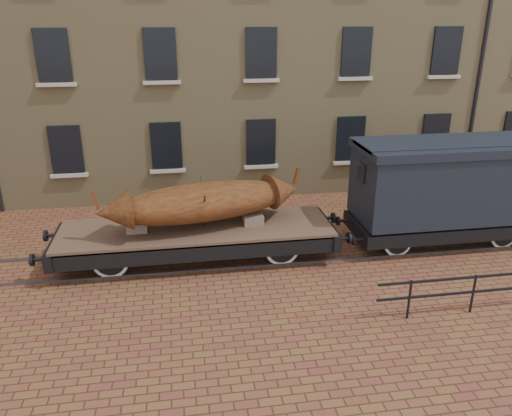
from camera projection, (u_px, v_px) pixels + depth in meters
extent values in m
plane|color=brown|center=(255.00, 255.00, 14.76)|extent=(90.00, 90.00, 0.00)
cube|color=tan|center=(287.00, 6.00, 21.87)|extent=(40.00, 10.00, 14.00)
cube|color=black|center=(66.00, 149.00, 17.64)|extent=(1.10, 0.12, 1.70)
cube|color=beige|center=(70.00, 175.00, 17.93)|extent=(1.30, 0.18, 0.12)
cube|color=black|center=(166.00, 145.00, 18.16)|extent=(1.10, 0.12, 1.70)
cube|color=beige|center=(168.00, 171.00, 18.45)|extent=(1.30, 0.18, 0.12)
cube|color=black|center=(261.00, 142.00, 18.68)|extent=(1.10, 0.12, 1.70)
cube|color=beige|center=(261.00, 167.00, 18.97)|extent=(1.30, 0.18, 0.12)
cube|color=black|center=(350.00, 138.00, 19.20)|extent=(1.10, 0.12, 1.70)
cube|color=beige|center=(349.00, 162.00, 19.49)|extent=(1.30, 0.18, 0.12)
cube|color=black|center=(435.00, 135.00, 19.72)|extent=(1.10, 0.12, 1.70)
cube|color=beige|center=(433.00, 159.00, 20.01)|extent=(1.30, 0.18, 0.12)
cube|color=beige|center=(512.00, 155.00, 20.52)|extent=(1.30, 0.18, 0.12)
cube|color=black|center=(53.00, 55.00, 16.48)|extent=(1.10, 0.12, 1.70)
cube|color=beige|center=(57.00, 85.00, 16.77)|extent=(1.30, 0.18, 0.12)
cube|color=black|center=(160.00, 54.00, 17.00)|extent=(1.10, 0.12, 1.70)
cube|color=beige|center=(162.00, 82.00, 17.29)|extent=(1.30, 0.18, 0.12)
cube|color=black|center=(261.00, 53.00, 17.52)|extent=(1.10, 0.12, 1.70)
cube|color=beige|center=(261.00, 80.00, 17.81)|extent=(1.30, 0.18, 0.12)
cube|color=black|center=(356.00, 52.00, 18.04)|extent=(1.10, 0.12, 1.70)
cube|color=beige|center=(355.00, 79.00, 18.33)|extent=(1.30, 0.18, 0.12)
cube|color=black|center=(446.00, 50.00, 18.56)|extent=(1.10, 0.12, 1.70)
cube|color=beige|center=(444.00, 77.00, 18.85)|extent=(1.30, 0.18, 0.12)
cylinder|color=black|center=(491.00, 4.00, 18.19)|extent=(0.14, 0.14, 14.00)
cube|color=#59595E|center=(259.00, 265.00, 14.09)|extent=(30.00, 0.08, 0.06)
cube|color=#59595E|center=(252.00, 244.00, 15.42)|extent=(30.00, 0.08, 0.06)
cylinder|color=black|center=(409.00, 299.00, 11.53)|extent=(0.06, 0.06, 1.00)
cylinder|color=black|center=(473.00, 294.00, 11.77)|extent=(0.06, 0.06, 1.00)
cube|color=brown|center=(196.00, 229.00, 14.16)|extent=(7.66, 2.25, 0.12)
cube|color=black|center=(199.00, 253.00, 13.29)|extent=(7.66, 0.16, 0.46)
cube|color=black|center=(195.00, 223.00, 15.21)|extent=(7.66, 0.16, 0.46)
cube|color=black|center=(57.00, 246.00, 13.69)|extent=(0.22, 2.35, 0.46)
cylinder|color=black|center=(39.00, 260.00, 12.94)|extent=(0.36, 0.10, 0.10)
cylinder|color=black|center=(32.00, 260.00, 12.91)|extent=(0.08, 0.33, 0.33)
cylinder|color=black|center=(52.00, 235.00, 14.35)|extent=(0.36, 0.10, 0.10)
cylinder|color=black|center=(46.00, 236.00, 14.32)|extent=(0.08, 0.33, 0.33)
cube|color=black|center=(326.00, 228.00, 14.82)|extent=(0.22, 2.35, 0.46)
cylinder|color=black|center=(343.00, 238.00, 14.16)|extent=(0.36, 0.10, 0.10)
cylinder|color=black|center=(349.00, 238.00, 14.18)|extent=(0.08, 0.33, 0.33)
cylinder|color=black|center=(328.00, 218.00, 15.57)|extent=(0.36, 0.10, 0.10)
cylinder|color=black|center=(333.00, 218.00, 15.59)|extent=(0.08, 0.33, 0.33)
cylinder|color=black|center=(113.00, 250.00, 13.99)|extent=(0.10, 1.94, 0.10)
cylinder|color=silver|center=(110.00, 261.00, 13.32)|extent=(0.98, 0.07, 0.98)
cylinder|color=black|center=(110.00, 261.00, 13.32)|extent=(0.80, 0.10, 0.80)
cube|color=black|center=(109.00, 255.00, 13.12)|extent=(0.92, 0.08, 0.10)
cylinder|color=silver|center=(116.00, 239.00, 14.65)|extent=(0.98, 0.07, 0.98)
cylinder|color=black|center=(116.00, 239.00, 14.65)|extent=(0.80, 0.10, 0.80)
cube|color=black|center=(115.00, 230.00, 14.67)|extent=(0.92, 0.08, 0.10)
cylinder|color=black|center=(277.00, 239.00, 14.68)|extent=(0.10, 1.94, 0.10)
cylinder|color=silver|center=(282.00, 249.00, 14.02)|extent=(0.98, 0.07, 0.98)
cylinder|color=black|center=(282.00, 249.00, 14.02)|extent=(0.80, 0.10, 0.80)
cube|color=black|center=(283.00, 243.00, 13.82)|extent=(0.92, 0.08, 0.10)
cylinder|color=silver|center=(272.00, 229.00, 15.35)|extent=(0.98, 0.07, 0.98)
cylinder|color=black|center=(272.00, 229.00, 15.35)|extent=(0.80, 0.10, 0.80)
cube|color=black|center=(272.00, 220.00, 15.37)|extent=(0.92, 0.08, 0.10)
cube|color=black|center=(197.00, 242.00, 14.31)|extent=(4.08, 0.06, 0.06)
cube|color=gray|center=(137.00, 226.00, 13.85)|extent=(0.56, 0.51, 0.29)
cube|color=gray|center=(253.00, 219.00, 14.33)|extent=(0.56, 0.51, 0.29)
ellipsoid|color=brown|center=(203.00, 202.00, 13.90)|extent=(5.39, 2.64, 1.03)
cone|color=brown|center=(113.00, 212.00, 13.07)|extent=(1.08, 1.14, 0.98)
cube|color=brown|center=(95.00, 200.00, 12.79)|extent=(0.22, 0.15, 0.50)
cone|color=brown|center=(284.00, 190.00, 14.71)|extent=(1.08, 1.14, 0.98)
cube|color=brown|center=(297.00, 176.00, 14.71)|extent=(0.22, 0.15, 0.50)
cylinder|color=#35281D|center=(205.00, 212.00, 13.57)|extent=(0.04, 0.88, 1.27)
cylinder|color=#35281D|center=(203.00, 201.00, 14.34)|extent=(0.04, 0.88, 1.27)
cube|color=black|center=(458.00, 237.00, 14.49)|extent=(5.35, 0.14, 0.40)
cube|color=black|center=(426.00, 212.00, 16.30)|extent=(5.35, 0.14, 0.40)
cube|color=black|center=(358.00, 229.00, 15.00)|extent=(0.20, 2.14, 0.40)
cylinder|color=black|center=(353.00, 240.00, 14.29)|extent=(0.07, 0.29, 0.29)
cylinder|color=black|center=(338.00, 221.00, 15.60)|extent=(0.07, 0.29, 0.29)
cylinder|color=black|center=(388.00, 233.00, 15.22)|extent=(0.09, 1.69, 0.09)
cylinder|color=silver|center=(398.00, 243.00, 14.56)|extent=(0.86, 0.06, 0.86)
cylinder|color=black|center=(398.00, 243.00, 14.56)|extent=(0.70, 0.09, 0.70)
cylinder|color=silver|center=(379.00, 224.00, 15.88)|extent=(0.86, 0.06, 0.86)
cylinder|color=black|center=(379.00, 224.00, 15.88)|extent=(0.70, 0.09, 0.70)
cylinder|color=black|center=(490.00, 226.00, 15.72)|extent=(0.09, 1.69, 0.09)
cylinder|color=silver|center=(504.00, 235.00, 15.06)|extent=(0.86, 0.06, 0.86)
cylinder|color=black|center=(504.00, 235.00, 15.06)|extent=(0.70, 0.09, 0.70)
cylinder|color=silver|center=(477.00, 217.00, 16.38)|extent=(0.86, 0.06, 0.86)
cylinder|color=black|center=(477.00, 217.00, 16.38)|extent=(0.70, 0.09, 0.70)
cube|color=black|center=(446.00, 184.00, 14.93)|extent=(5.35, 2.14, 2.05)
cube|color=black|center=(452.00, 146.00, 14.51)|extent=(5.51, 2.27, 0.25)
cube|color=black|center=(452.00, 143.00, 14.48)|extent=(5.51, 1.52, 0.11)
cube|color=black|center=(362.00, 172.00, 14.35)|extent=(0.07, 0.54, 0.54)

